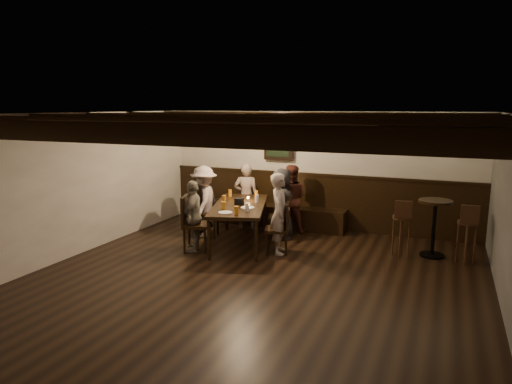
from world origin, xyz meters
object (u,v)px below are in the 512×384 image
at_px(chair_left_far, 196,234).
at_px(person_left_near, 204,201).
at_px(chair_right_near, 280,225).
at_px(high_top_table, 434,220).
at_px(bar_stool_right, 466,241).
at_px(person_bench_right, 290,199).
at_px(chair_right_far, 278,238).
at_px(person_right_near, 282,204).
at_px(person_right_far, 280,214).
at_px(bar_stool_left, 401,235).
at_px(chair_left_near, 206,221).
at_px(dining_table, 240,208).
at_px(person_left_far, 194,216).
at_px(person_bench_centre, 246,197).
at_px(person_bench_left, 201,199).

relative_size(chair_left_far, person_left_near, 0.71).
distance_m(chair_right_near, high_top_table, 2.77).
height_order(chair_left_far, bar_stool_right, bar_stool_right).
height_order(chair_right_near, person_bench_right, person_bench_right).
relative_size(chair_right_far, person_right_near, 0.65).
relative_size(person_bench_right, bar_stool_right, 1.39).
bearing_deg(bar_stool_right, chair_right_near, 170.69).
distance_m(chair_left_far, person_right_far, 1.52).
relative_size(chair_left_far, bar_stool_left, 0.99).
xyz_separation_m(chair_left_near, bar_stool_left, (3.62, 0.22, 0.07)).
height_order(chair_left_far, person_right_near, person_right_near).
distance_m(dining_table, person_right_near, 0.87).
relative_size(person_left_far, person_right_near, 0.92).
distance_m(chair_right_near, person_right_near, 0.41).
bearing_deg(dining_table, person_left_near, 149.04).
distance_m(chair_left_far, high_top_table, 4.06).
bearing_deg(person_left_far, person_left_near, 180.00).
xyz_separation_m(person_bench_centre, person_left_near, (-0.53, -0.80, 0.01)).
distance_m(chair_right_near, person_bench_right, 0.64).
xyz_separation_m(chair_right_far, high_top_table, (2.47, 0.84, 0.37)).
height_order(bar_stool_left, bar_stool_right, same).
height_order(dining_table, high_top_table, high_top_table).
relative_size(chair_left_far, person_right_far, 0.70).
relative_size(person_right_near, person_right_far, 0.97).
height_order(dining_table, chair_right_far, chair_right_far).
distance_m(person_bench_right, bar_stool_right, 3.29).
bearing_deg(person_bench_left, bar_stool_left, 160.03).
bearing_deg(person_left_near, person_right_far, 59.04).
relative_size(dining_table, person_left_near, 1.57).
height_order(chair_right_near, person_bench_centre, person_bench_centre).
bearing_deg(chair_left_far, person_left_near, -178.13).
bearing_deg(person_left_far, bar_stool_right, 86.86).
bearing_deg(chair_right_far, bar_stool_left, -89.76).
distance_m(chair_left_far, bar_stool_right, 4.49).
distance_m(dining_table, person_right_far, 0.87).
distance_m(chair_left_near, person_left_near, 0.40).
xyz_separation_m(chair_right_far, bar_stool_right, (2.97, 0.69, 0.10)).
relative_size(chair_right_near, person_left_near, 0.63).
distance_m(person_bench_centre, person_right_far, 1.68).
bearing_deg(chair_left_far, person_bench_centre, 154.34).
bearing_deg(chair_right_far, person_right_far, -90.00).
relative_size(person_left_near, person_right_near, 1.02).
bearing_deg(person_bench_right, chair_right_near, 68.02).
xyz_separation_m(person_bench_right, person_right_near, (-0.01, -0.47, -0.00)).
bearing_deg(chair_right_near, person_bench_right, -21.98).
height_order(person_bench_left, bar_stool_left, person_bench_left).
distance_m(dining_table, chair_left_near, 0.94).
relative_size(chair_left_far, chair_right_near, 1.12).
distance_m(person_right_near, high_top_table, 2.71).
bearing_deg(person_right_far, person_bench_right, -6.34).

